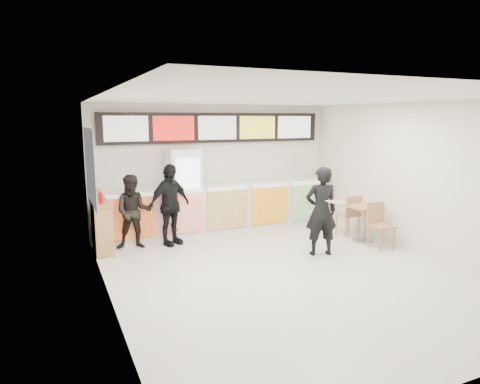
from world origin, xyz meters
TOP-DOWN VIEW (x-y plane):
  - floor at (0.00, 0.00)m, footprint 7.00×7.00m
  - ceiling at (0.00, 0.00)m, footprint 7.00×7.00m
  - wall_back at (0.00, 3.50)m, footprint 6.00×0.00m
  - wall_left at (-3.00, 0.00)m, footprint 0.00×7.00m
  - wall_right at (3.00, 0.00)m, footprint 0.00×7.00m
  - service_counter at (0.00, 3.09)m, footprint 5.56×0.77m
  - menu_board at (0.00, 3.41)m, footprint 5.50×0.14m
  - drinks_fridge at (-0.93, 3.11)m, footprint 0.70×0.67m
  - mirror_panel at (-2.99, 2.45)m, footprint 0.01×2.00m
  - customer_main at (1.09, 0.61)m, footprint 0.73×0.57m
  - customer_left at (-2.18, 2.55)m, footprint 0.86×0.74m
  - customer_mid at (-1.43, 2.49)m, footprint 1.10×0.79m
  - pizza_slice at (1.09, 0.16)m, footprint 0.36×0.36m
  - cafe_table at (2.50, 1.01)m, footprint 0.66×1.62m
  - condiment_ledge at (-2.82, 2.54)m, footprint 0.38×0.93m

SIDE VIEW (x-z plane):
  - floor at x=0.00m, z-range 0.00..0.00m
  - condiment_ledge at x=-2.82m, z-range -0.09..1.15m
  - cafe_table at x=2.50m, z-range 0.08..1.02m
  - service_counter at x=0.00m, z-range 0.00..1.14m
  - customer_left at x=-2.18m, z-range 0.00..1.54m
  - customer_mid at x=-1.43m, z-range 0.00..1.74m
  - customer_main at x=1.09m, z-range 0.00..1.76m
  - drinks_fridge at x=-0.93m, z-range 0.00..2.00m
  - pizza_slice at x=1.09m, z-range 1.15..1.17m
  - wall_back at x=0.00m, z-range -1.50..4.50m
  - wall_left at x=-3.00m, z-range -2.00..5.00m
  - wall_right at x=3.00m, z-range -2.00..5.00m
  - mirror_panel at x=-2.99m, z-range 1.00..2.50m
  - menu_board at x=0.00m, z-range 2.10..2.80m
  - ceiling at x=0.00m, z-range 3.00..3.00m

